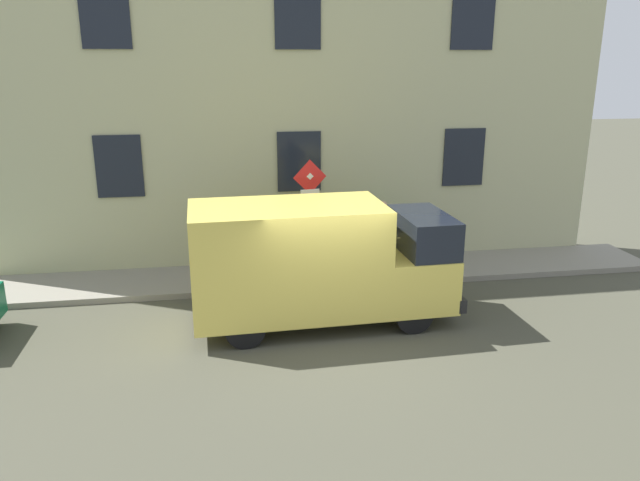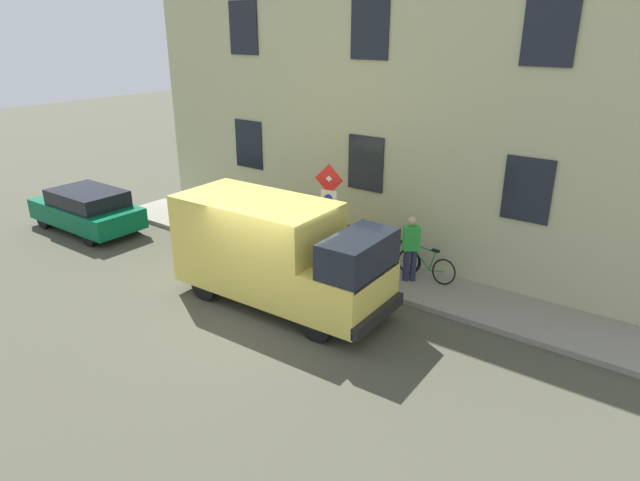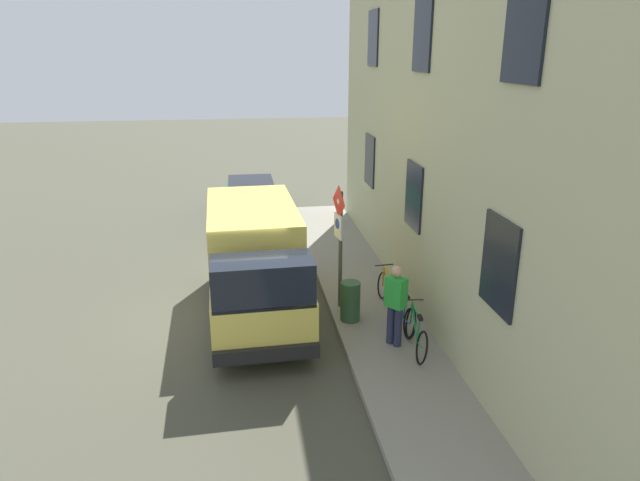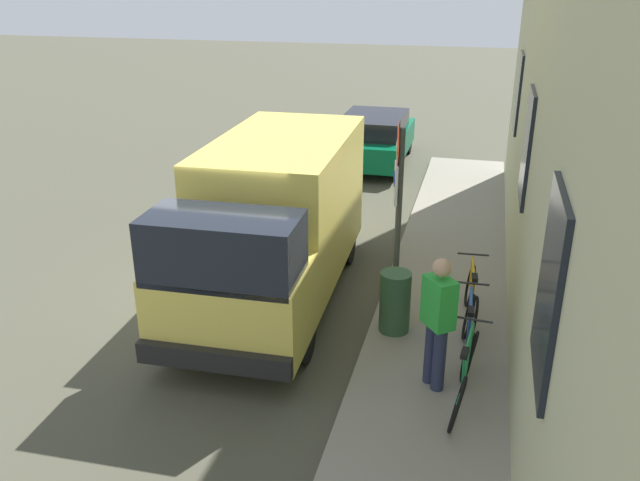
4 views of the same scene
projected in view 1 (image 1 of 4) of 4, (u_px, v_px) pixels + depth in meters
name	position (u px, v px, depth m)	size (l,w,h in m)	color
ground_plane	(328.00, 334.00, 12.08)	(80.00, 80.00, 0.00)	#474638
sidewalk_slab	(305.00, 275.00, 15.17)	(1.95, 17.86, 0.14)	gray
building_facade	(297.00, 98.00, 15.21)	(0.75, 15.86, 8.60)	#B6B689
sign_post_stacked	(310.00, 205.00, 13.89)	(0.19, 0.56, 2.81)	#474C47
delivery_van	(318.00, 261.00, 12.26)	(2.17, 5.39, 2.50)	#E5CE55
bicycle_green	(388.00, 248.00, 15.79)	(0.46, 1.72, 0.89)	black
bicycle_blue	(350.00, 250.00, 15.64)	(0.46, 1.71, 0.89)	black
bicycle_orange	(311.00, 252.00, 15.48)	(0.46, 1.71, 0.89)	black
pedestrian	(382.00, 232.00, 15.24)	(0.45, 0.47, 1.72)	#262B47
litter_bin	(339.00, 261.00, 14.55)	(0.44, 0.44, 0.90)	#2D5133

